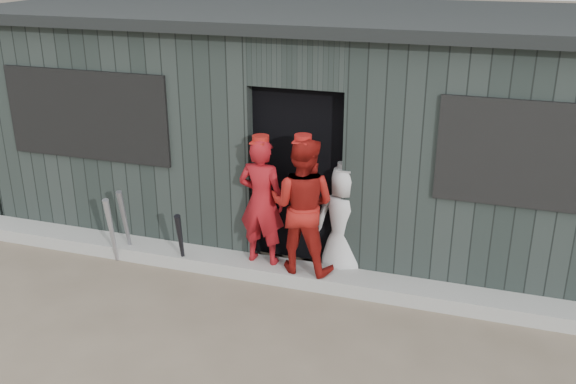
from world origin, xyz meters
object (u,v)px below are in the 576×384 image
(player_red_left, at_px, (262,201))
(player_red_right, at_px, (302,205))
(dugout, at_px, (331,122))
(bat_mid, at_px, (126,224))
(bat_right, at_px, (181,242))
(bat_left, at_px, (112,231))
(player_grey_back, at_px, (344,221))

(player_red_left, relative_size, player_red_right, 0.96)
(player_red_right, bearing_deg, dugout, -82.63)
(bat_mid, bearing_deg, player_red_left, 6.02)
(bat_mid, relative_size, dugout, 0.10)
(bat_right, distance_m, dugout, 2.38)
(dugout, bearing_deg, player_red_right, -85.16)
(player_red_right, height_order, dugout, dugout)
(bat_left, xyz_separation_m, player_red_right, (2.08, 0.28, 0.46))
(bat_right, xyz_separation_m, dugout, (1.15, 1.86, 0.94))
(bat_mid, distance_m, player_red_right, 2.05)
(bat_left, xyz_separation_m, bat_right, (0.78, 0.09, -0.06))
(bat_left, distance_m, player_grey_back, 2.52)
(bat_right, relative_size, player_red_left, 0.52)
(bat_mid, height_order, player_red_left, player_red_left)
(player_red_right, bearing_deg, bat_right, 10.79)
(bat_left, bearing_deg, bat_mid, 61.46)
(bat_left, height_order, bat_mid, bat_mid)
(bat_mid, distance_m, player_grey_back, 2.41)
(bat_left, bearing_deg, player_red_right, 7.73)
(bat_right, bearing_deg, player_red_left, 14.75)
(player_grey_back, bearing_deg, dugout, -72.79)
(bat_mid, xyz_separation_m, bat_right, (0.70, -0.06, -0.08))
(player_red_left, bearing_deg, bat_right, 17.40)
(player_red_right, xyz_separation_m, dugout, (-0.14, 1.67, 0.43))
(player_red_right, height_order, player_grey_back, player_red_right)
(player_red_right, bearing_deg, player_grey_back, -140.56)
(bat_mid, distance_m, dugout, 2.72)
(player_grey_back, bearing_deg, bat_right, 12.66)
(bat_mid, relative_size, player_red_right, 0.61)
(player_red_left, bearing_deg, bat_left, 13.65)
(bat_right, xyz_separation_m, player_red_right, (1.30, 0.19, 0.51))
(player_red_left, distance_m, dugout, 1.73)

